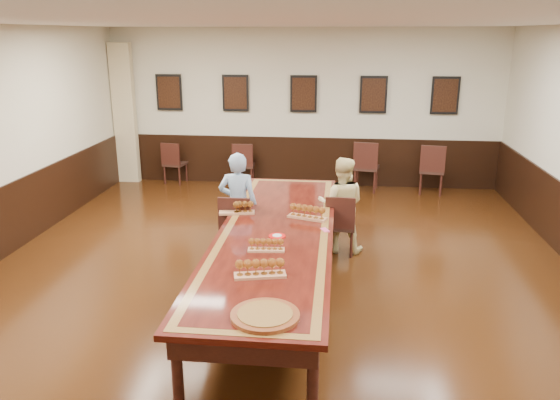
# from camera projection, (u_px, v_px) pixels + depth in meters

# --- Properties ---
(floor) EXTENTS (8.00, 10.00, 0.02)m
(floor) POSITION_uv_depth(u_px,v_px,m) (276.00, 288.00, 6.90)
(floor) COLOR black
(floor) RESTS_ON ground
(ceiling) EXTENTS (8.00, 10.00, 0.02)m
(ceiling) POSITION_uv_depth(u_px,v_px,m) (275.00, 20.00, 5.96)
(ceiling) COLOR white
(ceiling) RESTS_ON floor
(wall_back) EXTENTS (8.00, 0.02, 3.20)m
(wall_back) POSITION_uv_depth(u_px,v_px,m) (304.00, 108.00, 11.19)
(wall_back) COLOR beige
(wall_back) RESTS_ON floor
(chair_man) EXTENTS (0.44, 0.48, 0.94)m
(chair_man) POSITION_uv_depth(u_px,v_px,m) (237.00, 226.00, 7.70)
(chair_man) COLOR black
(chair_man) RESTS_ON floor
(chair_woman) EXTENTS (0.44, 0.48, 0.90)m
(chair_woman) POSITION_uv_depth(u_px,v_px,m) (340.00, 224.00, 7.86)
(chair_woman) COLOR black
(chair_woman) RESTS_ON floor
(spare_chair_a) EXTENTS (0.49, 0.52, 0.89)m
(spare_chair_a) POSITION_uv_depth(u_px,v_px,m) (175.00, 162.00, 11.60)
(spare_chair_a) COLOR black
(spare_chair_a) RESTS_ON floor
(spare_chair_b) EXTENTS (0.45, 0.49, 0.91)m
(spare_chair_b) POSITION_uv_depth(u_px,v_px,m) (244.00, 164.00, 11.42)
(spare_chair_b) COLOR black
(spare_chair_b) RESTS_ON floor
(spare_chair_c) EXTENTS (0.56, 0.60, 1.02)m
(spare_chair_c) POSITION_uv_depth(u_px,v_px,m) (366.00, 166.00, 11.02)
(spare_chair_c) COLOR black
(spare_chair_c) RESTS_ON floor
(spare_chair_d) EXTENTS (0.55, 0.58, 1.01)m
(spare_chair_d) POSITION_uv_depth(u_px,v_px,m) (432.00, 169.00, 10.81)
(spare_chair_d) COLOR black
(spare_chair_d) RESTS_ON floor
(person_man) EXTENTS (0.55, 0.36, 1.51)m
(person_man) POSITION_uv_depth(u_px,v_px,m) (238.00, 205.00, 7.71)
(person_man) COLOR teal
(person_man) RESTS_ON floor
(person_woman) EXTENTS (0.72, 0.57, 1.40)m
(person_woman) POSITION_uv_depth(u_px,v_px,m) (341.00, 205.00, 7.87)
(person_woman) COLOR beige
(person_woman) RESTS_ON floor
(pink_phone) EXTENTS (0.13, 0.16, 0.01)m
(pink_phone) POSITION_uv_depth(u_px,v_px,m) (325.00, 230.00, 6.71)
(pink_phone) COLOR #FA538D
(pink_phone) RESTS_ON conference_table
(curtain) EXTENTS (0.45, 0.18, 2.90)m
(curtain) POSITION_uv_depth(u_px,v_px,m) (125.00, 114.00, 11.44)
(curtain) COLOR tan
(curtain) RESTS_ON floor
(wainscoting) EXTENTS (8.00, 10.00, 1.00)m
(wainscoting) POSITION_uv_depth(u_px,v_px,m) (276.00, 250.00, 6.75)
(wainscoting) COLOR black
(wainscoting) RESTS_ON floor
(conference_table) EXTENTS (1.40, 5.00, 0.76)m
(conference_table) POSITION_uv_depth(u_px,v_px,m) (276.00, 242.00, 6.72)
(conference_table) COLOR black
(conference_table) RESTS_ON floor
(posters) EXTENTS (6.14, 0.04, 0.74)m
(posters) POSITION_uv_depth(u_px,v_px,m) (304.00, 94.00, 11.04)
(posters) COLOR black
(posters) RESTS_ON wall_back
(flight_a) EXTENTS (0.49, 0.22, 0.18)m
(flight_a) POSITION_uv_depth(u_px,v_px,m) (240.00, 208.00, 7.30)
(flight_a) COLOR #AF7149
(flight_a) RESTS_ON conference_table
(flight_b) EXTENTS (0.54, 0.31, 0.19)m
(flight_b) POSITION_uv_depth(u_px,v_px,m) (307.00, 212.00, 7.10)
(flight_b) COLOR #AF7149
(flight_b) RESTS_ON conference_table
(flight_c) EXTENTS (0.42, 0.16, 0.15)m
(flight_c) POSITION_uv_depth(u_px,v_px,m) (266.00, 245.00, 6.05)
(flight_c) COLOR #AF7149
(flight_c) RESTS_ON conference_table
(flight_d) EXTENTS (0.54, 0.27, 0.19)m
(flight_d) POSITION_uv_depth(u_px,v_px,m) (260.00, 269.00, 5.40)
(flight_d) COLOR #AF7149
(flight_d) RESTS_ON conference_table
(red_plate_grp) EXTENTS (0.20, 0.20, 0.03)m
(red_plate_grp) POSITION_uv_depth(u_px,v_px,m) (277.00, 236.00, 6.48)
(red_plate_grp) COLOR red
(red_plate_grp) RESTS_ON conference_table
(carved_platter) EXTENTS (0.73, 0.73, 0.05)m
(carved_platter) POSITION_uv_depth(u_px,v_px,m) (265.00, 315.00, 4.64)
(carved_platter) COLOR #612913
(carved_platter) RESTS_ON conference_table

